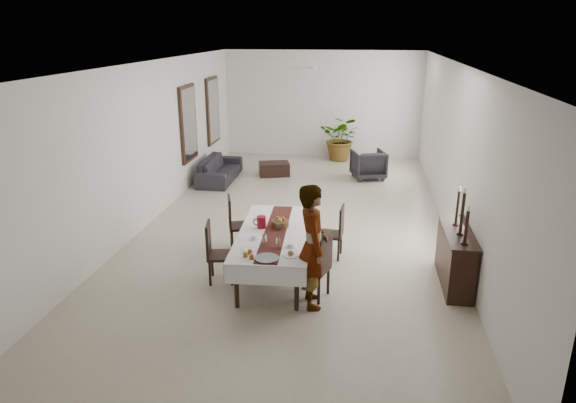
{
  "coord_description": "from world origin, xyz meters",
  "views": [
    {
      "loc": [
        1.28,
        -9.77,
        3.82
      ],
      "look_at": [
        0.08,
        -1.7,
        1.05
      ],
      "focal_mm": 32.0,
      "sensor_mm": 36.0,
      "label": 1
    }
  ],
  "objects": [
    {
      "name": "floor",
      "position": [
        0.0,
        0.0,
        0.0
      ],
      "size": [
        6.0,
        12.0,
        0.0
      ],
      "primitive_type": "cube",
      "color": "beige",
      "rests_on": "ground"
    },
    {
      "name": "ceiling",
      "position": [
        0.0,
        0.0,
        3.2
      ],
      "size": [
        6.0,
        12.0,
        0.02
      ],
      "primitive_type": "cube",
      "color": "white",
      "rests_on": "wall_back"
    },
    {
      "name": "wall_back",
      "position": [
        0.0,
        6.0,
        1.6
      ],
      "size": [
        6.0,
        0.02,
        3.2
      ],
      "primitive_type": "cube",
      "color": "silver",
      "rests_on": "floor"
    },
    {
      "name": "wall_front",
      "position": [
        0.0,
        -6.0,
        1.6
      ],
      "size": [
        6.0,
        0.02,
        3.2
      ],
      "primitive_type": "cube",
      "color": "silver",
      "rests_on": "floor"
    },
    {
      "name": "wall_left",
      "position": [
        -3.0,
        0.0,
        1.6
      ],
      "size": [
        0.02,
        12.0,
        3.2
      ],
      "primitive_type": "cube",
      "color": "silver",
      "rests_on": "floor"
    },
    {
      "name": "wall_right",
      "position": [
        3.0,
        0.0,
        1.6
      ],
      "size": [
        0.02,
        12.0,
        3.2
      ],
      "primitive_type": "cube",
      "color": "silver",
      "rests_on": "floor"
    },
    {
      "name": "dining_table_top",
      "position": [
        -0.03,
        -2.31,
        0.71
      ],
      "size": [
        1.1,
        2.39,
        0.05
      ],
      "primitive_type": "cube",
      "rotation": [
        0.0,
        0.0,
        0.05
      ],
      "color": "black",
      "rests_on": "table_leg_fl"
    },
    {
      "name": "table_leg_fl",
      "position": [
        -0.4,
        -3.44,
        0.34
      ],
      "size": [
        0.07,
        0.07,
        0.68
      ],
      "primitive_type": "cylinder",
      "rotation": [
        0.0,
        0.0,
        0.05
      ],
      "color": "black",
      "rests_on": "floor"
    },
    {
      "name": "table_leg_fr",
      "position": [
        0.45,
        -3.39,
        0.34
      ],
      "size": [
        0.07,
        0.07,
        0.68
      ],
      "primitive_type": "cylinder",
      "rotation": [
        0.0,
        0.0,
        0.05
      ],
      "color": "black",
      "rests_on": "floor"
    },
    {
      "name": "table_leg_bl",
      "position": [
        -0.52,
        -1.22,
        0.34
      ],
      "size": [
        0.07,
        0.07,
        0.68
      ],
      "primitive_type": "cylinder",
      "rotation": [
        0.0,
        0.0,
        0.05
      ],
      "color": "black",
      "rests_on": "floor"
    },
    {
      "name": "table_leg_br",
      "position": [
        0.34,
        -1.17,
        0.34
      ],
      "size": [
        0.07,
        0.07,
        0.68
      ],
      "primitive_type": "cylinder",
      "rotation": [
        0.0,
        0.0,
        0.05
      ],
      "color": "black",
      "rests_on": "floor"
    },
    {
      "name": "tablecloth_top",
      "position": [
        -0.03,
        -2.31,
        0.74
      ],
      "size": [
        1.28,
        2.57,
        0.01
      ],
      "primitive_type": "cube",
      "rotation": [
        0.0,
        0.0,
        0.05
      ],
      "color": "white",
      "rests_on": "dining_table_top"
    },
    {
      "name": "tablecloth_drape_left",
      "position": [
        -0.6,
        -2.34,
        0.59
      ],
      "size": [
        0.14,
        2.51,
        0.29
      ],
      "primitive_type": "cube",
      "rotation": [
        0.0,
        0.0,
        0.05
      ],
      "color": "silver",
      "rests_on": "dining_table_top"
    },
    {
      "name": "tablecloth_drape_right",
      "position": [
        0.54,
        -2.27,
        0.59
      ],
      "size": [
        0.14,
        2.51,
        0.29
      ],
      "primitive_type": "cube",
      "rotation": [
        0.0,
        0.0,
        0.05
      ],
      "color": "white",
      "rests_on": "dining_table_top"
    },
    {
      "name": "tablecloth_drape_near",
      "position": [
        0.03,
        -3.56,
        0.59
      ],
      "size": [
        1.15,
        0.07,
        0.29
      ],
      "primitive_type": "cube",
      "rotation": [
        0.0,
        0.0,
        0.05
      ],
      "color": "white",
      "rests_on": "dining_table_top"
    },
    {
      "name": "tablecloth_drape_far",
      "position": [
        -0.1,
        -1.06,
        0.59
      ],
      "size": [
        1.15,
        0.07,
        0.29
      ],
      "primitive_type": "cube",
      "rotation": [
        0.0,
        0.0,
        0.05
      ],
      "color": "silver",
      "rests_on": "dining_table_top"
    },
    {
      "name": "table_runner",
      "position": [
        -0.03,
        -2.31,
        0.74
      ],
      "size": [
        0.47,
        2.45,
        0.0
      ],
      "primitive_type": "cube",
      "rotation": [
        0.0,
        0.0,
        0.05
      ],
      "color": "#5B221A",
      "rests_on": "tablecloth_top"
    },
    {
      "name": "red_pitcher",
      "position": [
        -0.28,
        -2.17,
        0.84
      ],
      "size": [
        0.15,
        0.15,
        0.19
      ],
      "primitive_type": "cylinder",
      "rotation": [
        0.0,
        0.0,
        0.05
      ],
      "color": "maroon",
      "rests_on": "tablecloth_top"
    },
    {
      "name": "pitcher_handle",
      "position": [
        -0.37,
        -2.18,
        0.84
      ],
      "size": [
        0.12,
        0.03,
        0.12
      ],
      "primitive_type": "torus",
      "rotation": [
        1.57,
        0.0,
        0.05
      ],
      "color": "maroon",
      "rests_on": "red_pitcher"
    },
    {
      "name": "wine_glass_near",
      "position": [
        0.12,
        -2.93,
        0.82
      ],
      "size": [
        0.07,
        0.07,
        0.17
      ],
      "primitive_type": "cylinder",
      "color": "silver",
      "rests_on": "tablecloth_top"
    },
    {
      "name": "wine_glass_mid",
      "position": [
        -0.1,
        -2.85,
        0.82
      ],
      "size": [
        0.07,
        0.07,
        0.17
      ],
      "primitive_type": "cylinder",
      "color": "white",
      "rests_on": "tablecloth_top"
    },
    {
      "name": "wine_glass_far",
      "position": [
        0.01,
        -2.25,
        0.82
      ],
      "size": [
        0.07,
        0.07,
        0.17
      ],
      "primitive_type": "cylinder",
      "color": "silver",
      "rests_on": "tablecloth_top"
    },
    {
      "name": "teacup_right",
      "position": [
        0.29,
        -2.87,
        0.77
      ],
      "size": [
        0.09,
        0.09,
        0.06
      ],
      "primitive_type": "cylinder",
      "color": "white",
      "rests_on": "saucer_right"
    },
    {
      "name": "saucer_right",
      "position": [
        0.29,
        -2.87,
        0.75
      ],
      "size": [
        0.15,
        0.15,
        0.01
      ],
      "primitive_type": "cylinder",
      "color": "silver",
      "rests_on": "tablecloth_top"
    },
    {
      "name": "teacup_left",
      "position": [
        -0.31,
        -2.66,
        0.77
      ],
      "size": [
        0.09,
        0.09,
        0.06
      ],
      "primitive_type": "cylinder",
      "color": "silver",
      "rests_on": "saucer_left"
    },
    {
      "name": "saucer_left",
      "position": [
        -0.31,
        -2.66,
        0.75
      ],
      "size": [
        0.15,
        0.15,
        0.01
      ],
      "primitive_type": "cylinder",
      "color": "white",
      "rests_on": "tablecloth_top"
    },
    {
      "name": "plate_near_right",
      "position": [
        0.33,
        -3.16,
        0.75
      ],
      "size": [
        0.23,
        0.23,
        0.01
      ],
      "primitive_type": "cylinder",
      "color": "white",
      "rests_on": "tablecloth_top"
    },
    {
      "name": "bread_near_right",
      "position": [
        0.33,
        -3.16,
        0.78
      ],
      "size": [
        0.09,
        0.09,
        0.09
      ],
      "primitive_type": "sphere",
      "color": "tan",
      "rests_on": "plate_near_right"
    },
    {
      "name": "plate_near_left",
      "position": [
        -0.29,
        -3.05,
        0.75
      ],
      "size": [
        0.23,
        0.23,
        0.01
      ],
      "primitive_type": "cylinder",
      "color": "white",
      "rests_on": "tablecloth_top"
    },
    {
      "name": "plate_far_left",
      "position": [
        -0.37,
        -1.79,
        0.75
      ],
      "size": [
        0.23,
        0.23,
        0.01
      ],
      "primitive_type": "cylinder",
      "color": "white",
      "rests_on": "tablecloth_top"
    },
    {
      "name": "serving_tray",
      "position": [
        0.02,
        -3.33,
        0.75
      ],
      "size": [
        0.35,
        0.35,
        0.02
      ],
      "primitive_type": "cylinder",
      "color": "#45454A",
      "rests_on": "tablecloth_top"
    },
    {
      "name": "jam_jar_a",
      "position": [
        -0.19,
        -3.37,
        0.78
      ],
      "size": [
        0.06,
        0.06,
        0.07
      ],
      "primitive_type": "cylinder",
      "color": "brown",
      "rests_on": "tablecloth_top"
    },
    {
      "name": "jam_jar_b",
      "position": [
        -0.29,
        -3.31,
        0.78
      ],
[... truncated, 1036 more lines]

